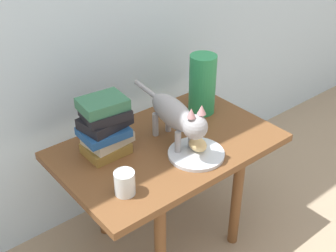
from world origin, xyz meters
The scene contains 8 objects.
ground_plane centered at (0.00, 0.00, 0.00)m, with size 6.00×6.00×0.00m, color gray.
side_table centered at (0.00, 0.00, 0.43)m, with size 0.86×0.54×0.50m.
plate centered at (0.03, -0.13, 0.51)m, with size 0.21×0.21×0.01m, color silver.
bread_roll centered at (0.04, -0.12, 0.54)m, with size 0.08×0.06×0.05m, color #E0BC7A.
cat centered at (0.02, -0.03, 0.63)m, with size 0.12×0.48×0.23m.
book_stack centered at (-0.21, 0.11, 0.61)m, with size 0.20×0.16×0.22m.
green_vase centered at (0.27, 0.10, 0.63)m, with size 0.11×0.11×0.26m, color #288C51.
candle_jar centered at (-0.30, -0.14, 0.54)m, with size 0.07×0.07×0.08m.
Camera 1 is at (-0.89, -1.09, 1.45)m, focal length 46.55 mm.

